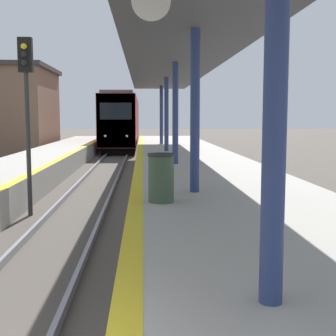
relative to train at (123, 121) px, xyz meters
The scene contains 4 objects.
train is the anchor object (origin of this frame).
signal_mid 29.39m from the train, 92.46° to the right, with size 0.36×0.31×4.72m.
station_canopy 25.09m from the train, 83.11° to the right, with size 3.55×32.57×3.91m.
trash_bin 32.64m from the train, 86.18° to the right, with size 0.55×0.55×1.00m.
Camera 1 is at (1.81, -2.67, 2.66)m, focal length 50.00 mm.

